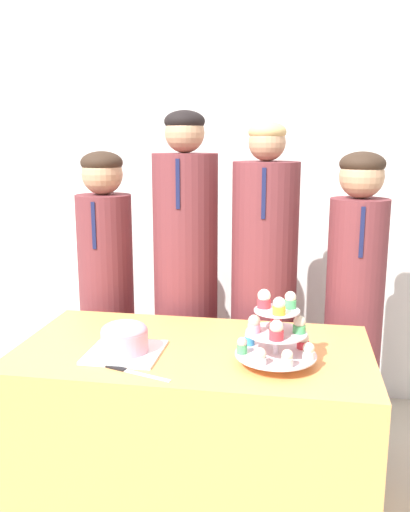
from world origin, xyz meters
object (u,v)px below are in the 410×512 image
(cake_knife, at_px, (127,371))
(student_2, at_px, (263,301))
(round_cake, at_px, (125,338))
(student_0, at_px, (107,301))
(student_1, at_px, (186,291))
(student_3, at_px, (354,313))
(cupcake_stand, at_px, (276,333))

(cake_knife, xyz_separation_m, student_2, (0.41, 0.84, 0.01))
(round_cake, bearing_deg, student_0, 114.81)
(student_1, height_order, student_3, student_1)
(cake_knife, height_order, student_1, student_1)
(student_0, bearing_deg, cupcake_stand, -39.04)
(student_2, xyz_separation_m, student_3, (0.42, -0.00, -0.03))
(student_1, relative_size, student_3, 1.13)
(round_cake, relative_size, student_0, 0.18)
(student_2, bearing_deg, student_1, 180.00)
(round_cake, height_order, cake_knife, round_cake)
(round_cake, bearing_deg, cupcake_stand, -1.52)
(student_2, bearing_deg, cake_knife, -115.67)
(cupcake_stand, height_order, student_2, student_2)
(round_cake, height_order, student_2, student_2)
(cupcake_stand, height_order, student_3, student_3)
(cupcake_stand, relative_size, student_0, 0.20)
(round_cake, distance_m, student_0, 0.77)
(round_cake, bearing_deg, student_1, 83.01)
(round_cake, height_order, student_3, student_3)
(student_1, xyz_separation_m, student_3, (0.80, -0.00, -0.06))
(student_0, bearing_deg, cake_knife, -65.99)
(cake_knife, relative_size, student_2, 0.16)
(cake_knife, bearing_deg, student_0, 131.91)
(cake_knife, relative_size, student_3, 0.17)
(student_0, xyz_separation_m, student_3, (1.20, -0.00, 0.00))
(cake_knife, height_order, student_0, student_0)
(cake_knife, distance_m, student_1, 0.85)
(student_0, bearing_deg, round_cake, -65.19)
(cupcake_stand, height_order, student_0, student_0)
(cake_knife, relative_size, student_1, 0.15)
(student_0, distance_m, student_2, 0.78)
(round_cake, bearing_deg, cake_knife, -69.74)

